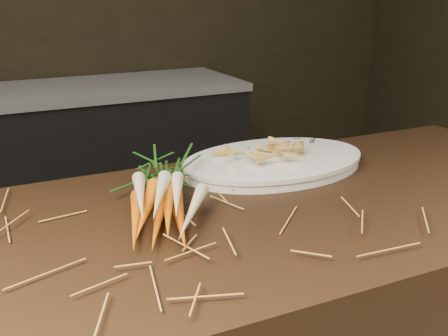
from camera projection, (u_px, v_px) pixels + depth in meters
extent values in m
cube|color=black|center=(67.00, 173.00, 2.88)|extent=(1.80, 0.60, 0.80)
cube|color=#99999E|center=(59.00, 92.00, 2.74)|extent=(1.82, 0.62, 0.04)
cone|color=orange|center=(136.00, 221.00, 1.04)|extent=(0.12, 0.25, 0.03)
cone|color=orange|center=(158.00, 220.00, 1.04)|extent=(0.13, 0.24, 0.03)
cone|color=orange|center=(180.00, 220.00, 1.04)|extent=(0.11, 0.25, 0.03)
cone|color=orange|center=(146.00, 209.00, 1.02)|extent=(0.14, 0.24, 0.03)
cone|color=orange|center=(168.00, 209.00, 1.02)|extent=(0.12, 0.25, 0.03)
cone|color=beige|center=(140.00, 196.00, 1.03)|extent=(0.09, 0.23, 0.04)
cone|color=beige|center=(159.00, 196.00, 1.02)|extent=(0.12, 0.22, 0.04)
cone|color=beige|center=(177.00, 195.00, 1.04)|extent=(0.11, 0.23, 0.04)
cone|color=beige|center=(192.00, 212.00, 1.02)|extent=(0.15, 0.21, 0.03)
ellipsoid|color=#205E15|center=(163.00, 168.00, 1.23)|extent=(0.23, 0.26, 0.08)
cube|color=silver|center=(333.00, 151.00, 1.42)|extent=(0.12, 0.15, 0.00)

